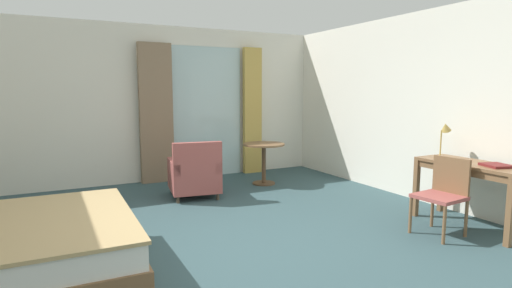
{
  "coord_description": "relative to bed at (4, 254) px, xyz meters",
  "views": [
    {
      "loc": [
        -1.67,
        -3.54,
        1.6
      ],
      "look_at": [
        0.5,
        0.69,
        0.98
      ],
      "focal_mm": 28.75,
      "sensor_mm": 36.0,
      "label": 1
    }
  ],
  "objects": [
    {
      "name": "ground",
      "position": [
        2.05,
        -0.25,
        -0.33
      ],
      "size": [
        6.89,
        7.98,
        0.1
      ],
      "primitive_type": "cube",
      "color": "#334C51"
    },
    {
      "name": "wall_back",
      "position": [
        2.05,
        3.48,
        1.08
      ],
      "size": [
        6.49,
        0.12,
        2.72
      ],
      "primitive_type": "cube",
      "color": "white",
      "rests_on": "ground"
    },
    {
      "name": "wall_right",
      "position": [
        5.23,
        -0.25,
        1.08
      ],
      "size": [
        0.12,
        7.58,
        2.72
      ],
      "primitive_type": "cube",
      "color": "white",
      "rests_on": "ground"
    },
    {
      "name": "balcony_glass_door",
      "position": [
        3.0,
        3.4,
        0.92
      ],
      "size": [
        1.42,
        0.02,
        2.4
      ],
      "primitive_type": "cube",
      "color": "silver",
      "rests_on": "ground"
    },
    {
      "name": "curtain_panel_left",
      "position": [
        2.07,
        3.3,
        0.92
      ],
      "size": [
        0.57,
        0.1,
        2.41
      ],
      "primitive_type": "cube",
      "color": "#897056",
      "rests_on": "ground"
    },
    {
      "name": "curtain_panel_right",
      "position": [
        3.93,
        3.3,
        0.92
      ],
      "size": [
        0.36,
        0.1,
        2.41
      ],
      "primitive_type": "cube",
      "color": "tan",
      "rests_on": "ground"
    },
    {
      "name": "bed",
      "position": [
        0.0,
        0.0,
        0.0
      ],
      "size": [
        1.99,
        1.86,
        1.08
      ],
      "color": "brown",
      "rests_on": "ground"
    },
    {
      "name": "writing_desk",
      "position": [
        4.77,
        -0.77,
        0.39
      ],
      "size": [
        0.54,
        1.25,
        0.77
      ],
      "color": "brown",
      "rests_on": "ground"
    },
    {
      "name": "desk_chair",
      "position": [
        4.27,
        -0.78,
        0.21
      ],
      "size": [
        0.49,
        0.49,
        0.86
      ],
      "color": "#9E4C47",
      "rests_on": "ground"
    },
    {
      "name": "desk_lamp",
      "position": [
        4.84,
        -0.31,
        0.8
      ],
      "size": [
        0.27,
        0.18,
        0.46
      ],
      "color": "tan",
      "rests_on": "writing_desk"
    },
    {
      "name": "closed_book",
      "position": [
        4.76,
        -1.05,
        0.5
      ],
      "size": [
        0.32,
        0.34,
        0.03
      ],
      "primitive_type": "cube",
      "rotation": [
        0.0,
        0.0,
        -0.3
      ],
      "color": "maroon",
      "rests_on": "writing_desk"
    },
    {
      "name": "armchair_by_window",
      "position": [
        2.31,
        2.02,
        0.06
      ],
      "size": [
        0.81,
        0.87,
        0.87
      ],
      "color": "#9E4C47",
      "rests_on": "ground"
    },
    {
      "name": "round_cafe_table",
      "position": [
        3.66,
        2.31,
        0.24
      ],
      "size": [
        0.71,
        0.71,
        0.7
      ],
      "color": "brown",
      "rests_on": "ground"
    }
  ]
}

